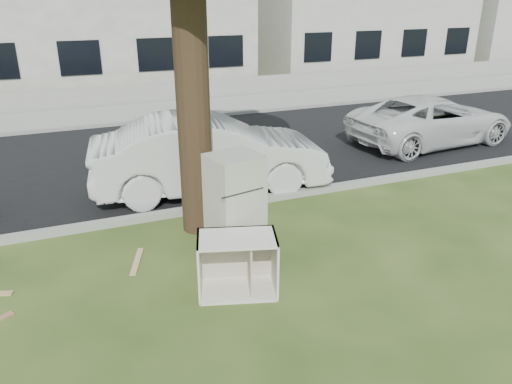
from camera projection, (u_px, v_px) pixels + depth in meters
name	position (u px, v px, depth m)	size (l,w,h in m)	color
ground	(259.00, 274.00, 7.27)	(120.00, 120.00, 0.00)	#2C4217
road	(168.00, 156.00, 12.42)	(120.00, 7.00, 0.01)	black
kerb_near	(210.00, 210.00, 9.38)	(120.00, 0.18, 0.12)	gray
kerb_far	(142.00, 123.00, 15.47)	(120.00, 0.18, 0.12)	gray
sidewalk	(134.00, 113.00, 16.72)	(120.00, 2.80, 0.01)	gray
low_wall	(126.00, 95.00, 17.96)	(120.00, 0.15, 0.70)	gray
fridge	(235.00, 211.00, 7.27)	(0.70, 0.65, 1.70)	#B3AEA2
cabinet	(237.00, 264.00, 6.72)	(1.05, 0.65, 0.82)	white
plank_c	(137.00, 261.00, 7.59)	(0.80, 0.09, 0.02)	tan
car_center	(210.00, 154.00, 10.03)	(1.64, 4.71, 1.55)	silver
car_right	(432.00, 120.00, 13.26)	(2.11, 4.58, 1.27)	silver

